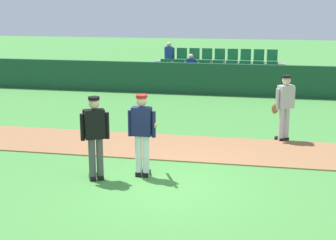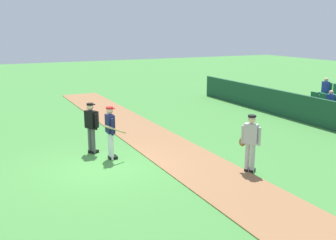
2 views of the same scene
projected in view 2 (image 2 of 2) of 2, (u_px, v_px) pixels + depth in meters
name	position (u px, v px, depth m)	size (l,w,h in m)	color
ground_plane	(102.00, 166.00, 12.26)	(80.00, 80.00, 0.00)	#42843A
infield_dirt_path	(178.00, 154.00, 13.41)	(28.00, 2.21, 0.03)	#936642
dugout_fence	(334.00, 116.00, 16.44)	(20.00, 0.16, 1.24)	#19472D
batter_navy_jersey	(110.00, 131.00, 12.74)	(0.69, 0.78, 1.76)	white
umpire_home_plate	(91.00, 125.00, 13.35)	(0.54, 0.44, 1.76)	#4C4C4C
runner_grey_jersey	(250.00, 141.00, 11.55)	(0.62, 0.45, 1.76)	#B2B2B2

